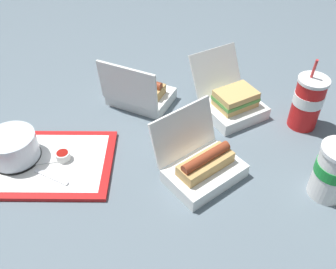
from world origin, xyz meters
TOP-DOWN VIEW (x-y plane):
  - ground_plane at (0.00, 0.00)m, footprint 3.20×3.20m
  - food_tray at (0.36, 0.04)m, footprint 0.40×0.30m
  - cake_container at (0.45, 0.02)m, footprint 0.14×0.14m
  - ketchup_cup at (0.31, 0.04)m, footprint 0.04×0.04m
  - napkin_stack at (0.36, -0.00)m, footprint 0.11×0.11m
  - plastic_fork at (0.34, 0.10)m, footprint 0.10×0.07m
  - clamshell_hotdog_left at (0.09, -0.22)m, footprint 0.25×0.24m
  - clamshell_sandwich_front at (-0.20, -0.13)m, footprint 0.25×0.27m
  - clamshell_hotdog_corner at (-0.06, 0.13)m, footprint 0.26×0.26m
  - soda_cup_right at (-0.37, 0.22)m, footprint 0.10×0.10m
  - soda_cup_center at (-0.41, -0.05)m, footprint 0.09×0.09m

SIDE VIEW (x-z plane):
  - ground_plane at x=0.00m, z-range 0.00..0.00m
  - food_tray at x=0.36m, z-range 0.00..0.01m
  - napkin_stack at x=0.36m, z-range 0.01..0.02m
  - plastic_fork at x=0.34m, z-range 0.01..0.02m
  - ketchup_cup at x=0.31m, z-range 0.01..0.04m
  - clamshell_hotdog_corner at x=-0.06m, z-range -0.04..0.13m
  - clamshell_hotdog_left at x=0.09m, z-range -0.05..0.13m
  - clamshell_sandwich_front at x=-0.20m, z-range -0.04..0.13m
  - cake_container at x=0.45m, z-range 0.01..0.09m
  - soda_cup_right at x=-0.37m, z-range -0.03..0.19m
  - soda_cup_center at x=-0.41m, z-range -0.03..0.20m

